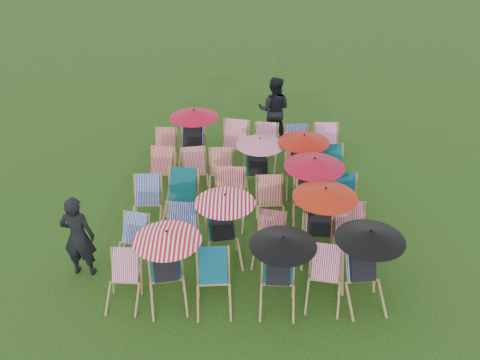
{
  "coord_description": "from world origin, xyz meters",
  "views": [
    {
      "loc": [
        -0.04,
        -8.8,
        6.32
      ],
      "look_at": [
        -0.11,
        0.2,
        0.9
      ],
      "focal_mm": 40.0,
      "sensor_mm": 36.0,
      "label": 1
    }
  ],
  "objects_px": {
    "deckchair_0": "(123,282)",
    "deckchair_29": "(327,149)",
    "deckchair_5": "(366,266)",
    "person_left": "(78,237)",
    "person_rear": "(274,110)"
  },
  "relations": [
    {
      "from": "deckchair_5",
      "to": "person_left",
      "type": "bearing_deg",
      "value": 164.29
    },
    {
      "from": "person_left",
      "to": "person_rear",
      "type": "bearing_deg",
      "value": -120.62
    },
    {
      "from": "deckchair_0",
      "to": "deckchair_5",
      "type": "bearing_deg",
      "value": 3.84
    },
    {
      "from": "person_rear",
      "to": "person_left",
      "type": "bearing_deg",
      "value": 67.04
    },
    {
      "from": "deckchair_0",
      "to": "deckchair_29",
      "type": "relative_size",
      "value": 0.84
    },
    {
      "from": "deckchair_29",
      "to": "person_left",
      "type": "relative_size",
      "value": 0.62
    },
    {
      "from": "deckchair_0",
      "to": "deckchair_29",
      "type": "xyz_separation_m",
      "value": [
        3.9,
        4.52,
        0.08
      ]
    },
    {
      "from": "deckchair_0",
      "to": "person_rear",
      "type": "distance_m",
      "value": 6.55
    },
    {
      "from": "deckchair_29",
      "to": "person_rear",
      "type": "distance_m",
      "value": 1.89
    },
    {
      "from": "deckchair_0",
      "to": "person_rear",
      "type": "bearing_deg",
      "value": 68.1
    },
    {
      "from": "deckchair_29",
      "to": "person_left",
      "type": "bearing_deg",
      "value": -141.37
    },
    {
      "from": "person_rear",
      "to": "deckchair_5",
      "type": "bearing_deg",
      "value": 113.16
    },
    {
      "from": "person_left",
      "to": "deckchair_0",
      "type": "bearing_deg",
      "value": 144.58
    },
    {
      "from": "deckchair_5",
      "to": "person_left",
      "type": "relative_size",
      "value": 0.84
    },
    {
      "from": "person_left",
      "to": "person_rear",
      "type": "distance_m",
      "value": 6.35
    }
  ]
}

